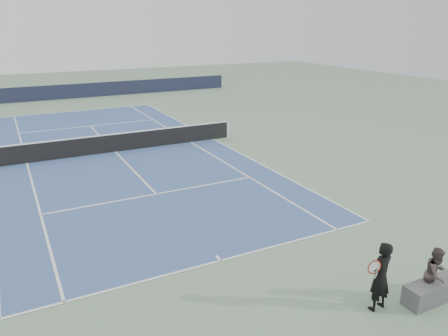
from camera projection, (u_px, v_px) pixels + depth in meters
name	position (u px, v px, depth m)	size (l,w,h in m)	color
ground	(115.00, 152.00, 22.02)	(80.00, 80.00, 0.00)	gray
court_surface	(115.00, 152.00, 22.02)	(10.97, 23.77, 0.01)	#3C598E
tennis_net	(114.00, 142.00, 21.86)	(12.90, 0.10, 1.07)	silver
windscreen_far	(63.00, 92.00, 36.92)	(30.00, 0.25, 1.20)	black
tennis_player	(380.00, 276.00, 9.76)	(0.79, 0.53, 1.68)	black
spectator_bench	(434.00, 282.00, 10.16)	(1.61, 0.76, 1.37)	#525257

